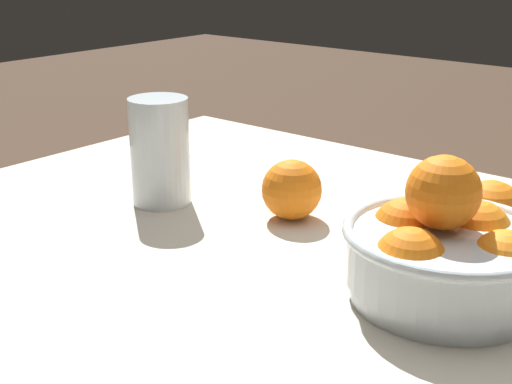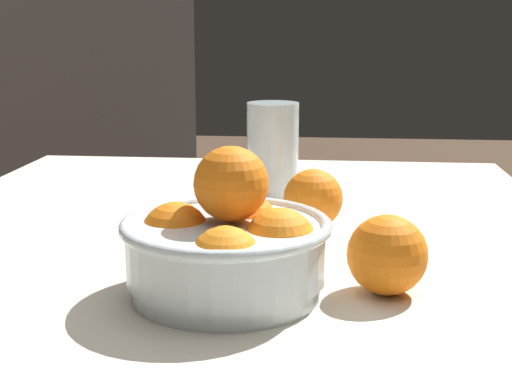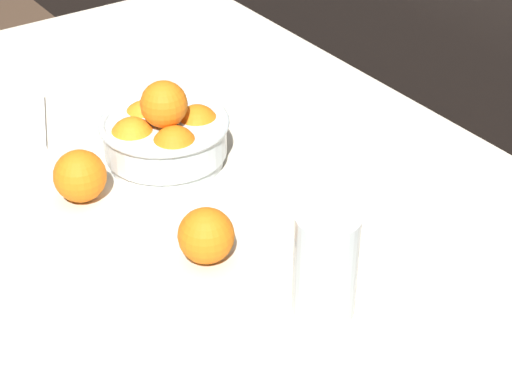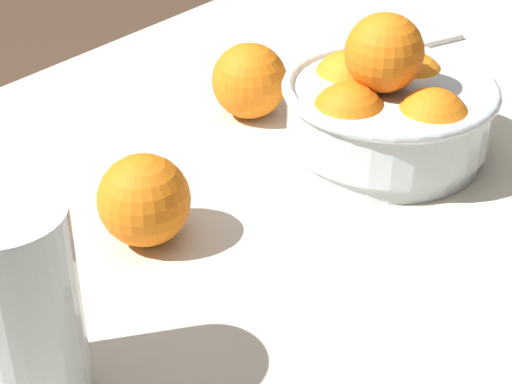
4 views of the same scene
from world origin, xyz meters
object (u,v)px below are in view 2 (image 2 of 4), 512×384
object	(u,v)px
juice_glass	(273,155)
fruit_bowl	(228,245)
orange_loose_near_bowl	(387,255)
orange_loose_front	(313,199)

from	to	relation	value
juice_glass	fruit_bowl	bearing A→B (deg)	178.42
juice_glass	orange_loose_near_bowl	xyz separation A→B (m)	(-0.42, -0.15, -0.03)
orange_loose_near_bowl	orange_loose_front	xyz separation A→B (m)	(0.24, 0.08, -0.00)
juice_glass	orange_loose_front	world-z (taller)	juice_glass
orange_loose_near_bowl	fruit_bowl	bearing A→B (deg)	96.30
fruit_bowl	orange_loose_front	size ratio (longest dim) A/B	2.65
juice_glass	orange_loose_near_bowl	bearing A→B (deg)	-160.46
juice_glass	orange_loose_near_bowl	size ratio (longest dim) A/B	1.82
fruit_bowl	orange_loose_near_bowl	size ratio (longest dim) A/B	2.59
juice_glass	orange_loose_near_bowl	distance (m)	0.45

